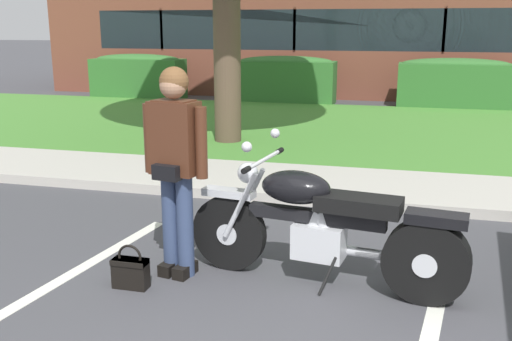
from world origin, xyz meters
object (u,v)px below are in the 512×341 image
at_px(rider_person, 175,157).
at_px(handbag, 130,270).
at_px(brick_building, 437,31).
at_px(motorcycle, 333,228).
at_px(hedge_left, 138,75).
at_px(hedge_center_right, 454,82).
at_px(hedge_center_left, 285,78).

bearing_deg(rider_person, handbag, -127.44).
xyz_separation_m(handbag, brick_building, (2.88, 16.58, 1.68)).
height_order(motorcycle, rider_person, rider_person).
relative_size(rider_person, hedge_left, 0.65).
relative_size(handbag, hedge_left, 0.14).
height_order(rider_person, hedge_center_right, rider_person).
bearing_deg(brick_building, hedge_center_right, -87.15).
bearing_deg(hedge_center_right, rider_person, -104.73).
xyz_separation_m(motorcycle, hedge_left, (-6.86, 10.84, 0.17)).
xyz_separation_m(hedge_center_left, hedge_center_right, (4.24, 0.00, 0.00)).
xyz_separation_m(motorcycle, hedge_center_right, (1.62, 10.84, 0.17)).
relative_size(motorcycle, handbag, 6.22).
bearing_deg(motorcycle, hedge_center_left, 103.60).
xyz_separation_m(rider_person, hedge_center_left, (-1.37, 10.93, -0.34)).
bearing_deg(hedge_center_left, hedge_left, 180.00).
distance_m(hedge_center_left, brick_building, 6.72).
height_order(rider_person, handbag, rider_person).
height_order(handbag, hedge_center_left, hedge_center_left).
height_order(hedge_left, hedge_center_left, same).
bearing_deg(hedge_left, rider_person, -62.85).
distance_m(handbag, brick_building, 16.91).
bearing_deg(motorcycle, rider_person, -175.94).
bearing_deg(hedge_center_right, hedge_left, 180.00).
xyz_separation_m(hedge_left, brick_building, (8.22, 5.30, 1.17)).
relative_size(hedge_center_left, brick_building, 0.11).
bearing_deg(motorcycle, brick_building, 85.21).
bearing_deg(motorcycle, handbag, -164.00).
bearing_deg(brick_building, hedge_left, -147.20).
bearing_deg(handbag, hedge_center_left, 95.57).
relative_size(motorcycle, brick_building, 0.10).
height_order(handbag, brick_building, brick_building).
height_order(hedge_center_left, hedge_center_right, same).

